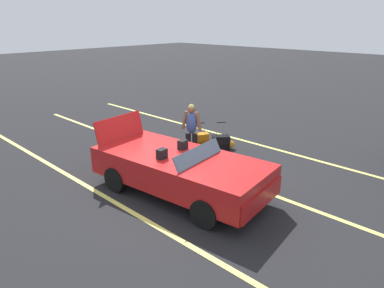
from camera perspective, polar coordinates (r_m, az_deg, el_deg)
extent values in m
plane|color=black|center=(8.20, -1.95, -8.02)|extent=(80.00, 80.00, 0.00)
cube|color=#EAE066|center=(7.45, -9.25, -11.36)|extent=(18.00, 0.12, 0.01)
cube|color=#EAE066|center=(9.12, 4.23, -5.04)|extent=(18.00, 0.12, 0.01)
cube|color=#EAE066|center=(11.21, 12.98, -0.69)|extent=(18.00, 0.12, 0.01)
cube|color=red|center=(7.93, -2.00, -4.05)|extent=(4.27, 2.19, 0.64)
cube|color=red|center=(7.25, 6.97, -7.59)|extent=(1.49, 1.80, 0.38)
cube|color=slate|center=(7.46, 1.03, -1.70)|extent=(0.35, 1.56, 0.31)
cube|color=black|center=(8.15, -1.53, -0.10)|extent=(0.18, 0.24, 0.22)
cube|color=black|center=(7.63, -4.98, -1.61)|extent=(0.18, 0.24, 0.22)
cube|color=red|center=(9.00, -11.77, 2.55)|extent=(0.32, 1.50, 0.63)
cylinder|color=black|center=(8.05, 8.82, -6.42)|extent=(0.62, 0.28, 0.60)
cylinder|color=black|center=(6.82, 2.19, -11.31)|extent=(0.62, 0.28, 0.60)
cylinder|color=black|center=(9.38, -4.94, -2.34)|extent=(0.62, 0.28, 0.60)
cylinder|color=black|center=(8.35, -12.36, -5.65)|extent=(0.62, 0.28, 0.60)
cube|color=black|center=(9.92, 4.77, -0.65)|extent=(0.53, 0.54, 0.74)
cube|color=black|center=(9.80, 4.88, -1.26)|extent=(0.28, 0.29, 0.41)
cylinder|color=gray|center=(9.83, 5.56, 2.54)|extent=(0.03, 0.03, 0.37)
cylinder|color=gray|center=(9.80, 4.03, 2.52)|extent=(0.03, 0.03, 0.37)
cylinder|color=black|center=(9.76, 4.83, 3.56)|extent=(0.20, 0.21, 0.03)
sphere|color=black|center=(10.17, 5.57, -2.27)|extent=(0.04, 0.04, 0.04)
sphere|color=black|center=(10.12, 3.69, -2.32)|extent=(0.04, 0.04, 0.04)
cube|color=orange|center=(10.44, 1.60, 0.12)|extent=(0.39, 0.47, 0.62)
cube|color=#A25F13|center=(10.34, 1.86, -0.35)|extent=(0.16, 0.29, 0.34)
cylinder|color=gray|center=(10.39, 2.05, 2.71)|extent=(0.03, 0.03, 0.31)
cylinder|color=gray|center=(10.31, 0.92, 2.59)|extent=(0.03, 0.03, 0.31)
cylinder|color=black|center=(10.31, 1.50, 3.47)|extent=(0.12, 0.21, 0.03)
sphere|color=black|center=(10.67, 2.11, -1.11)|extent=(0.04, 0.04, 0.04)
sphere|color=black|center=(10.57, 0.70, -1.30)|extent=(0.04, 0.04, 0.04)
cube|color=#991E8C|center=(10.06, -3.23, -1.05)|extent=(0.38, 0.39, 0.50)
cube|color=#721669|center=(10.07, -2.60, -1.25)|extent=(0.20, 0.21, 0.28)
sphere|color=black|center=(10.26, -3.59, -2.01)|extent=(0.04, 0.04, 0.04)
sphere|color=black|center=(10.04, -3.67, -2.52)|extent=(0.04, 0.04, 0.04)
ellipsoid|color=orange|center=(10.83, 5.46, -0.13)|extent=(0.58, 0.70, 0.30)
torus|color=black|center=(10.77, 5.49, 0.77)|extent=(0.51, 0.51, 0.02)
cylinder|color=black|center=(9.82, 0.46, -0.55)|extent=(0.20, 0.20, 0.82)
cylinder|color=black|center=(9.88, -0.63, -0.42)|extent=(0.20, 0.20, 0.82)
ellipsoid|color=#334C8C|center=(9.63, -0.09, 3.48)|extent=(0.38, 0.33, 0.60)
sphere|color=brown|center=(9.52, -0.09, 5.76)|extent=(0.21, 0.21, 0.21)
sphere|color=tan|center=(9.51, -0.09, 6.04)|extent=(0.18, 0.18, 0.18)
cylinder|color=brown|center=(9.54, 1.07, 3.75)|extent=(0.21, 0.16, 0.53)
cylinder|color=brown|center=(9.68, -1.23, 3.97)|extent=(0.21, 0.16, 0.53)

